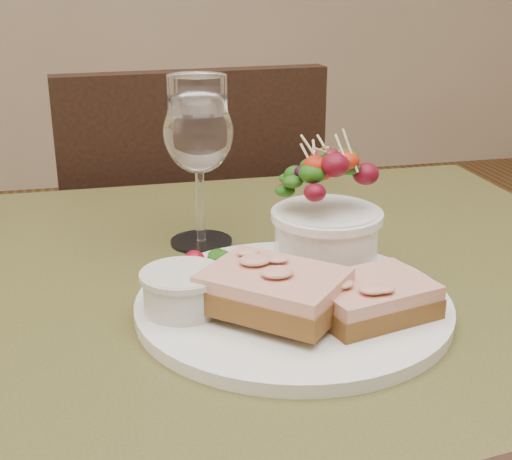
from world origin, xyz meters
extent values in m
cube|color=#433E1D|center=(0.00, 0.00, 0.73)|extent=(0.80, 0.80, 0.04)
cylinder|color=black|center=(0.34, 0.34, 0.35)|extent=(0.05, 0.05, 0.71)
cube|color=black|center=(-0.02, 0.67, 0.45)|extent=(0.44, 0.44, 0.04)
cube|color=black|center=(-0.01, 0.48, 0.68)|extent=(0.42, 0.07, 0.45)
cube|color=black|center=(-0.02, 0.67, 0.23)|extent=(0.38, 0.38, 0.45)
cylinder|color=white|center=(0.00, -0.04, 0.76)|extent=(0.29, 0.29, 0.01)
cube|color=#4F2915|center=(0.06, -0.08, 0.77)|extent=(0.12, 0.10, 0.02)
cube|color=beige|center=(0.06, -0.08, 0.79)|extent=(0.11, 0.10, 0.01)
cube|color=#4F2915|center=(-0.02, -0.06, 0.78)|extent=(0.14, 0.14, 0.02)
cube|color=beige|center=(-0.02, -0.06, 0.80)|extent=(0.14, 0.14, 0.01)
cylinder|color=silver|center=(-0.10, -0.03, 0.78)|extent=(0.07, 0.07, 0.04)
cylinder|color=brown|center=(-0.10, -0.03, 0.80)|extent=(0.06, 0.06, 0.01)
cylinder|color=white|center=(0.05, 0.02, 0.79)|extent=(0.10, 0.10, 0.06)
ellipsoid|color=#103A0A|center=(0.05, 0.02, 0.85)|extent=(0.09, 0.09, 0.06)
ellipsoid|color=#103A0A|center=(-0.06, 0.06, 0.77)|extent=(0.04, 0.04, 0.01)
sphere|color=maroon|center=(-0.07, 0.05, 0.77)|extent=(0.02, 0.02, 0.02)
cylinder|color=white|center=(-0.05, 0.15, 0.75)|extent=(0.07, 0.07, 0.00)
cylinder|color=white|center=(-0.05, 0.15, 0.80)|extent=(0.01, 0.01, 0.09)
ellipsoid|color=white|center=(-0.05, 0.15, 0.88)|extent=(0.08, 0.08, 0.09)
camera|label=1|loc=(-0.16, -0.60, 1.04)|focal=50.00mm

